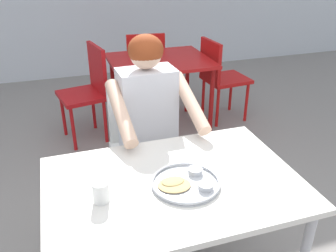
{
  "coord_description": "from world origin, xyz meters",
  "views": [
    {
      "loc": [
        -0.43,
        -1.19,
        1.7
      ],
      "look_at": [
        0.06,
        0.32,
        0.9
      ],
      "focal_mm": 38.12,
      "sensor_mm": 36.0,
      "label": 1
    }
  ],
  "objects_px": {
    "thali_tray": "(186,182)",
    "table_background_red": "(160,68)",
    "diner_foreground": "(152,122)",
    "chair_foreground": "(143,139)",
    "chair_red_left": "(89,87)",
    "chair_red_far": "(145,64)",
    "chair_red_right": "(220,75)",
    "drinking_cup": "(101,191)",
    "table_foreground": "(174,195)"
  },
  "relations": [
    {
      "from": "chair_red_left",
      "to": "chair_red_far",
      "type": "bearing_deg",
      "value": 40.11
    },
    {
      "from": "table_background_red",
      "to": "chair_red_far",
      "type": "height_order",
      "value": "chair_red_far"
    },
    {
      "from": "drinking_cup",
      "to": "chair_red_right",
      "type": "bearing_deg",
      "value": 53.03
    },
    {
      "from": "thali_tray",
      "to": "diner_foreground",
      "type": "distance_m",
      "value": 0.64
    },
    {
      "from": "chair_foreground",
      "to": "chair_red_far",
      "type": "bearing_deg",
      "value": 75.06
    },
    {
      "from": "table_background_red",
      "to": "chair_red_right",
      "type": "relative_size",
      "value": 1.08
    },
    {
      "from": "thali_tray",
      "to": "chair_foreground",
      "type": "bearing_deg",
      "value": 89.08
    },
    {
      "from": "thali_tray",
      "to": "drinking_cup",
      "type": "xyz_separation_m",
      "value": [
        -0.37,
        0.0,
        0.04
      ]
    },
    {
      "from": "drinking_cup",
      "to": "chair_red_left",
      "type": "relative_size",
      "value": 0.1
    },
    {
      "from": "chair_foreground",
      "to": "thali_tray",
      "type": "bearing_deg",
      "value": -90.92
    },
    {
      "from": "chair_foreground",
      "to": "chair_red_right",
      "type": "height_order",
      "value": "chair_foreground"
    },
    {
      "from": "chair_foreground",
      "to": "chair_red_far",
      "type": "distance_m",
      "value": 1.76
    },
    {
      "from": "chair_red_far",
      "to": "chair_foreground",
      "type": "bearing_deg",
      "value": -104.94
    },
    {
      "from": "table_background_red",
      "to": "chair_red_left",
      "type": "relative_size",
      "value": 1.04
    },
    {
      "from": "thali_tray",
      "to": "chair_red_left",
      "type": "relative_size",
      "value": 0.34
    },
    {
      "from": "diner_foreground",
      "to": "chair_foreground",
      "type": "bearing_deg",
      "value": 91.86
    },
    {
      "from": "chair_red_right",
      "to": "diner_foreground",
      "type": "bearing_deg",
      "value": -129.27
    },
    {
      "from": "chair_red_right",
      "to": "table_foreground",
      "type": "bearing_deg",
      "value": -120.82
    },
    {
      "from": "chair_foreground",
      "to": "table_background_red",
      "type": "xyz_separation_m",
      "value": [
        0.44,
        1.08,
        0.13
      ]
    },
    {
      "from": "table_background_red",
      "to": "chair_foreground",
      "type": "bearing_deg",
      "value": -112.43
    },
    {
      "from": "table_foreground",
      "to": "drinking_cup",
      "type": "relative_size",
      "value": 12.25
    },
    {
      "from": "thali_tray",
      "to": "table_background_red",
      "type": "distance_m",
      "value": 2.0
    },
    {
      "from": "drinking_cup",
      "to": "chair_red_left",
      "type": "xyz_separation_m",
      "value": [
        0.15,
        1.98,
        -0.27
      ]
    },
    {
      "from": "chair_foreground",
      "to": "chair_red_left",
      "type": "distance_m",
      "value": 1.14
    },
    {
      "from": "thali_tray",
      "to": "diner_foreground",
      "type": "relative_size",
      "value": 0.25
    },
    {
      "from": "thali_tray",
      "to": "chair_red_far",
      "type": "relative_size",
      "value": 0.36
    },
    {
      "from": "thali_tray",
      "to": "chair_red_right",
      "type": "relative_size",
      "value": 0.36
    },
    {
      "from": "chair_foreground",
      "to": "diner_foreground",
      "type": "distance_m",
      "value": 0.32
    },
    {
      "from": "diner_foreground",
      "to": "chair_red_left",
      "type": "xyz_separation_m",
      "value": [
        -0.24,
        1.34,
        -0.23
      ]
    },
    {
      "from": "diner_foreground",
      "to": "table_background_red",
      "type": "relative_size",
      "value": 1.34
    },
    {
      "from": "thali_tray",
      "to": "table_foreground",
      "type": "bearing_deg",
      "value": 134.49
    },
    {
      "from": "thali_tray",
      "to": "chair_red_far",
      "type": "distance_m",
      "value": 2.62
    },
    {
      "from": "thali_tray",
      "to": "diner_foreground",
      "type": "bearing_deg",
      "value": 88.11
    },
    {
      "from": "table_foreground",
      "to": "drinking_cup",
      "type": "height_order",
      "value": "drinking_cup"
    },
    {
      "from": "table_foreground",
      "to": "chair_red_left",
      "type": "relative_size",
      "value": 1.27
    },
    {
      "from": "chair_red_far",
      "to": "drinking_cup",
      "type": "bearing_deg",
      "value": -108.17
    },
    {
      "from": "thali_tray",
      "to": "table_background_red",
      "type": "bearing_deg",
      "value": 76.72
    },
    {
      "from": "thali_tray",
      "to": "table_background_red",
      "type": "height_order",
      "value": "thali_tray"
    },
    {
      "from": "drinking_cup",
      "to": "chair_red_far",
      "type": "relative_size",
      "value": 0.11
    },
    {
      "from": "table_background_red",
      "to": "chair_red_left",
      "type": "height_order",
      "value": "chair_red_left"
    },
    {
      "from": "table_foreground",
      "to": "table_background_red",
      "type": "height_order",
      "value": "table_foreground"
    },
    {
      "from": "drinking_cup",
      "to": "chair_red_left",
      "type": "distance_m",
      "value": 2.01
    },
    {
      "from": "chair_foreground",
      "to": "chair_red_far",
      "type": "height_order",
      "value": "chair_foreground"
    },
    {
      "from": "diner_foreground",
      "to": "chair_red_right",
      "type": "bearing_deg",
      "value": 50.73
    },
    {
      "from": "drinking_cup",
      "to": "diner_foreground",
      "type": "xyz_separation_m",
      "value": [
        0.4,
        0.64,
        -0.05
      ]
    },
    {
      "from": "drinking_cup",
      "to": "table_background_red",
      "type": "relative_size",
      "value": 0.1
    },
    {
      "from": "thali_tray",
      "to": "table_background_red",
      "type": "xyz_separation_m",
      "value": [
        0.46,
        1.94,
        -0.11
      ]
    },
    {
      "from": "chair_red_left",
      "to": "thali_tray",
      "type": "bearing_deg",
      "value": -83.65
    },
    {
      "from": "table_background_red",
      "to": "chair_red_right",
      "type": "bearing_deg",
      "value": 2.5
    },
    {
      "from": "table_background_red",
      "to": "thali_tray",
      "type": "bearing_deg",
      "value": -103.28
    }
  ]
}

